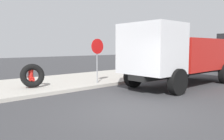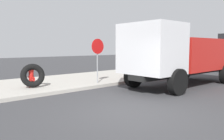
{
  "view_description": "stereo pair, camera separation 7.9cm",
  "coord_description": "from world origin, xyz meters",
  "px_view_note": "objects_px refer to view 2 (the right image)",
  "views": [
    {
      "loc": [
        -4.94,
        -4.42,
        1.96
      ],
      "look_at": [
        1.72,
        2.81,
        0.98
      ],
      "focal_mm": 36.39,
      "sensor_mm": 36.0,
      "label": 1
    },
    {
      "loc": [
        -4.88,
        -4.47,
        1.96
      ],
      "look_at": [
        1.72,
        2.81,
        0.98
      ],
      "focal_mm": 36.39,
      "sensor_mm": 36.0,
      "label": 2
    }
  ],
  "objects_px": {
    "dump_truck_red": "(181,54)",
    "fire_hydrant": "(31,77)",
    "loose_tire": "(33,76)",
    "stop_sign": "(98,52)"
  },
  "relations": [
    {
      "from": "fire_hydrant",
      "to": "loose_tire",
      "type": "relative_size",
      "value": 0.84
    },
    {
      "from": "stop_sign",
      "to": "dump_truck_red",
      "type": "xyz_separation_m",
      "value": [
        3.16,
        -2.79,
        -0.1
      ]
    },
    {
      "from": "loose_tire",
      "to": "dump_truck_red",
      "type": "bearing_deg",
      "value": -31.0
    },
    {
      "from": "fire_hydrant",
      "to": "dump_truck_red",
      "type": "distance_m",
      "value": 7.35
    },
    {
      "from": "dump_truck_red",
      "to": "fire_hydrant",
      "type": "bearing_deg",
      "value": 147.81
    },
    {
      "from": "loose_tire",
      "to": "dump_truck_red",
      "type": "relative_size",
      "value": 0.15
    },
    {
      "from": "loose_tire",
      "to": "fire_hydrant",
      "type": "bearing_deg",
      "value": 88.38
    },
    {
      "from": "loose_tire",
      "to": "stop_sign",
      "type": "xyz_separation_m",
      "value": [
        3.01,
        -0.91,
        1.01
      ]
    },
    {
      "from": "fire_hydrant",
      "to": "loose_tire",
      "type": "height_order",
      "value": "loose_tire"
    },
    {
      "from": "fire_hydrant",
      "to": "dump_truck_red",
      "type": "xyz_separation_m",
      "value": [
        6.16,
        -3.88,
        0.98
      ]
    }
  ]
}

